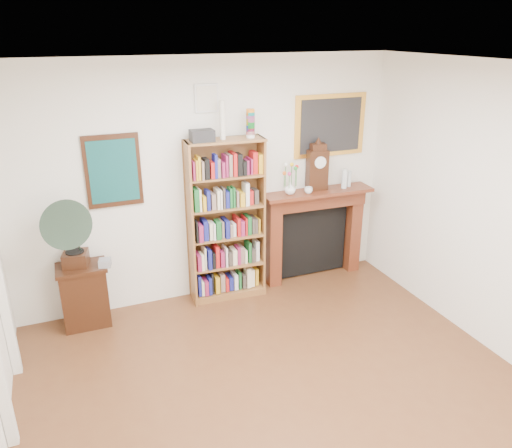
{
  "coord_description": "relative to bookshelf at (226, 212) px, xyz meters",
  "views": [
    {
      "loc": [
        -1.57,
        -2.8,
        3.07
      ],
      "look_at": [
        0.22,
        1.6,
        1.18
      ],
      "focal_mm": 35.0,
      "sensor_mm": 36.0,
      "label": 1
    }
  ],
  "objects": [
    {
      "name": "gilt_painting",
      "position": [
        1.41,
        0.16,
        0.87
      ],
      "size": [
        0.95,
        0.04,
        0.75
      ],
      "color": "gold",
      "rests_on": "back_wall"
    },
    {
      "name": "small_picture",
      "position": [
        -0.14,
        0.16,
        1.27
      ],
      "size": [
        0.26,
        0.04,
        0.3
      ],
      "color": "white",
      "rests_on": "back_wall"
    },
    {
      "name": "mantel_clock",
      "position": [
        1.2,
        0.06,
        0.39
      ],
      "size": [
        0.26,
        0.16,
        0.58
      ],
      "rotation": [
        0.0,
        0.0,
        -0.09
      ],
      "color": "black",
      "rests_on": "fireplace"
    },
    {
      "name": "bottle_right",
      "position": [
        1.64,
        0.03,
        0.21
      ],
      "size": [
        0.06,
        0.06,
        0.2
      ],
      "primitive_type": "cylinder",
      "color": "silver",
      "rests_on": "fireplace"
    },
    {
      "name": "bookshelf",
      "position": [
        0.0,
        0.0,
        0.0
      ],
      "size": [
        0.91,
        0.37,
        2.22
      ],
      "rotation": [
        0.0,
        0.0,
        -0.07
      ],
      "color": "brown",
      "rests_on": "floor"
    },
    {
      "name": "teal_poster",
      "position": [
        -1.19,
        0.16,
        0.57
      ],
      "size": [
        0.58,
        0.04,
        0.78
      ],
      "color": "black",
      "rests_on": "back_wall"
    },
    {
      "name": "gramophone",
      "position": [
        -1.69,
        -0.13,
        0.09
      ],
      "size": [
        0.62,
        0.71,
        0.81
      ],
      "rotation": [
        0.0,
        0.0,
        -0.22
      ],
      "color": "black",
      "rests_on": "side_cabinet"
    },
    {
      "name": "teacup",
      "position": [
        1.04,
        -0.04,
        0.15
      ],
      "size": [
        0.11,
        0.11,
        0.08
      ],
      "primitive_type": "imported",
      "rotation": [
        0.0,
        0.0,
        -0.15
      ],
      "color": "white",
      "rests_on": "fireplace"
    },
    {
      "name": "flower_vase",
      "position": [
        0.82,
        0.02,
        0.18
      ],
      "size": [
        0.17,
        0.17,
        0.14
      ],
      "primitive_type": "imported",
      "rotation": [
        0.0,
        0.0,
        0.28
      ],
      "color": "white",
      "rests_on": "fireplace"
    },
    {
      "name": "side_cabinet",
      "position": [
        -1.65,
        -0.03,
        -0.72
      ],
      "size": [
        0.52,
        0.38,
        0.71
      ],
      "primitive_type": "cube",
      "rotation": [
        0.0,
        0.0,
        -0.01
      ],
      "color": "black",
      "rests_on": "floor"
    },
    {
      "name": "room",
      "position": [
        -0.14,
        -2.32,
        0.32
      ],
      "size": [
        4.51,
        5.01,
        2.81
      ],
      "color": "#59301B",
      "rests_on": "ground"
    },
    {
      "name": "bottle_left",
      "position": [
        1.55,
        -0.01,
        0.23
      ],
      "size": [
        0.07,
        0.07,
        0.24
      ],
      "primitive_type": "cylinder",
      "color": "silver",
      "rests_on": "fireplace"
    },
    {
      "name": "fireplace",
      "position": [
        1.2,
        0.08,
        -0.37
      ],
      "size": [
        1.42,
        0.39,
        1.19
      ],
      "rotation": [
        0.0,
        0.0,
        -0.04
      ],
      "color": "#522613",
      "rests_on": "floor"
    },
    {
      "name": "cd_stack",
      "position": [
        -1.41,
        -0.13,
        -0.33
      ],
      "size": [
        0.14,
        0.14,
        0.08
      ],
      "primitive_type": "cube",
      "rotation": [
        0.0,
        0.0,
        -0.23
      ],
      "color": "#A8A9B4",
      "rests_on": "side_cabinet"
    }
  ]
}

